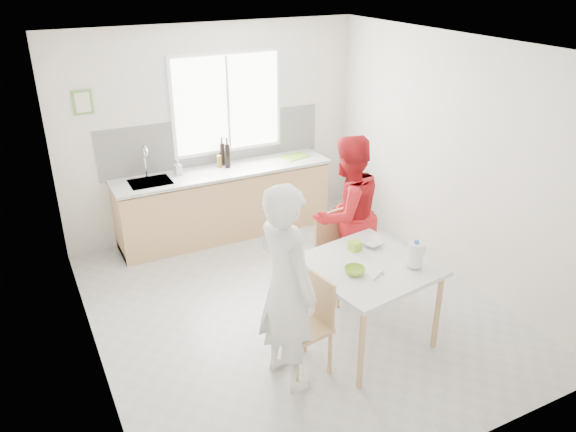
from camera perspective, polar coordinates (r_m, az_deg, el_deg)
name	(u,v)px	position (r m, az deg, el deg)	size (l,w,h in m)	color
ground	(293,306)	(6.09, 0.53, -9.16)	(4.50, 4.50, 0.00)	#B7B7B2
room_shell	(294,161)	(5.35, 0.60, 5.60)	(4.50, 4.50, 4.50)	silver
window	(227,103)	(7.37, -6.19, 11.33)	(1.50, 0.06, 1.30)	white
backsplash	(214,141)	(7.44, -7.50, 7.59)	(3.00, 0.02, 0.65)	white
picture_frame	(83,102)	(6.92, -20.14, 10.79)	(0.22, 0.03, 0.28)	#659B46
kitchen_counter	(225,205)	(7.46, -6.42, 1.09)	(2.84, 0.64, 1.37)	tan
dining_table	(367,273)	(5.26, 7.99, -5.74)	(1.24, 1.24, 0.84)	silver
chair_left	(308,320)	(5.01, 2.04, -10.55)	(0.48, 0.48, 0.92)	tan
chair_far	(337,251)	(6.11, 5.00, -3.52)	(0.49, 0.49, 0.94)	tan
person_white	(286,288)	(4.66, -0.16, -7.29)	(0.68, 0.44, 1.86)	white
person_red	(346,215)	(6.07, 5.96, 0.12)	(0.86, 0.67, 1.76)	red
bowl_green	(355,271)	(5.05, 6.79, -5.54)	(0.19, 0.19, 0.06)	#8CC42D
bowl_white	(372,243)	(5.55, 8.56, -2.74)	(0.21, 0.21, 0.05)	white
milk_jug	(416,254)	(5.20, 12.86, -3.78)	(0.20, 0.14, 0.25)	white
green_box	(355,246)	(5.43, 6.82, -3.03)	(0.10, 0.10, 0.09)	#9FCE2F
spoon	(378,277)	(5.03, 9.10, -6.09)	(0.01, 0.01, 0.16)	#A5A5AA
cutting_board	(295,157)	(7.70, 0.68, 6.06)	(0.35, 0.25, 0.01)	#80C52D
wine_bottle_a	(227,156)	(7.29, -6.17, 6.11)	(0.07, 0.07, 0.32)	black
wine_bottle_b	(222,154)	(7.39, -6.69, 6.27)	(0.07, 0.07, 0.30)	black
jar_amber	(219,161)	(7.34, -6.99, 5.53)	(0.06, 0.06, 0.16)	olive
soap_bottle	(178,167)	(7.17, -11.12, 4.87)	(0.08, 0.09, 0.19)	#999999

